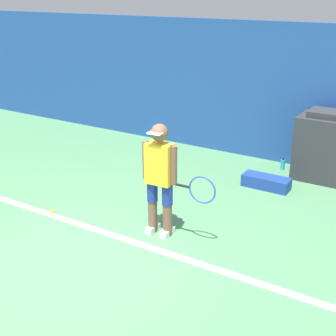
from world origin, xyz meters
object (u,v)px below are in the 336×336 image
water_bottle (283,165)px  covered_chair (326,147)px  tennis_player (161,176)px  tennis_ball (52,212)px  equipment_bag (266,182)px

water_bottle → covered_chair: bearing=-2.7°
tennis_player → covered_chair: bearing=63.3°
tennis_player → covered_chair: tennis_player is taller
tennis_player → covered_chair: size_ratio=1.27×
tennis_ball → covered_chair: bearing=48.8°
tennis_ball → equipment_bag: equipment_bag is taller
equipment_bag → water_bottle: bearing=92.2°
tennis_ball → covered_chair: covered_chair is taller
tennis_player → water_bottle: tennis_player is taller
tennis_player → equipment_bag: bearing=70.3°
tennis_player → water_bottle: bearing=75.7°
equipment_bag → water_bottle: size_ratio=3.61×
water_bottle → tennis_ball: bearing=-123.3°
tennis_player → equipment_bag: 2.36m
tennis_player → tennis_ball: bearing=-171.2°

